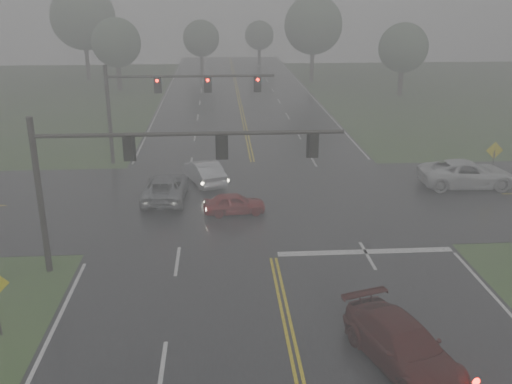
{
  "coord_description": "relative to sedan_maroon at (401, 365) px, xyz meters",
  "views": [
    {
      "loc": [
        -2.44,
        -10.15,
        11.93
      ],
      "look_at": [
        -0.69,
        16.0,
        2.65
      ],
      "focal_mm": 40.0,
      "sensor_mm": 36.0,
      "label": 1
    }
  ],
  "objects": [
    {
      "name": "tree_n_mid",
      "position": [
        -8.28,
        71.84,
        5.21
      ],
      "size": [
        5.4,
        5.4,
        7.93
      ],
      "color": "#2F251F",
      "rests_on": "ground"
    },
    {
      "name": "sedan_red",
      "position": [
        -5.17,
        14.22,
        0.0
      ],
      "size": [
        3.6,
        1.71,
        1.19
      ],
      "primitive_type": "imported",
      "rotation": [
        0.0,
        0.0,
        1.66
      ],
      "color": "maroon",
      "rests_on": "ground"
    },
    {
      "name": "tree_n_far",
      "position": [
        1.26,
        83.75,
        4.74
      ],
      "size": [
        4.92,
        4.92,
        7.22
      ],
      "color": "#2F251F",
      "rests_on": "ground"
    },
    {
      "name": "tree_ne_a",
      "position": [
        6.99,
        62.93,
        7.55
      ],
      "size": [
        7.81,
        7.81,
        11.47
      ],
      "color": "#2F251F",
      "rests_on": "ground"
    },
    {
      "name": "pickup_white",
      "position": [
        9.86,
        17.95,
        0.0
      ],
      "size": [
        6.17,
        2.98,
        1.69
      ],
      "primitive_type": "imported",
      "rotation": [
        0.0,
        0.0,
        1.54
      ],
      "color": "silver",
      "rests_on": "ground"
    },
    {
      "name": "tree_nw_a",
      "position": [
        -18.35,
        57.63,
        5.84
      ],
      "size": [
        6.06,
        6.06,
        8.9
      ],
      "color": "#2F251F",
      "rests_on": "ground"
    },
    {
      "name": "cross_street",
      "position": [
        -3.53,
        16.33,
        0.0
      ],
      "size": [
        120.0,
        14.0,
        0.02
      ],
      "primitive_type": "cube",
      "color": "black",
      "rests_on": "ground"
    },
    {
      "name": "tree_e_near",
      "position": [
        15.85,
        51.43,
        5.58
      ],
      "size": [
        5.78,
        5.78,
        8.49
      ],
      "color": "#2F251F",
      "rests_on": "ground"
    },
    {
      "name": "main_road",
      "position": [
        -3.53,
        14.33,
        0.0
      ],
      "size": [
        18.0,
        160.0,
        0.02
      ],
      "primitive_type": "cube",
      "color": "black",
      "rests_on": "ground"
    },
    {
      "name": "sign_diamond_east",
      "position": [
        11.85,
        18.73,
        1.84
      ],
      "size": [
        1.13,
        0.1,
        2.72
      ],
      "rotation": [
        0.0,
        0.0,
        -0.02
      ],
      "color": "black",
      "rests_on": "ground"
    },
    {
      "name": "tree_nw_b",
      "position": [
        -24.05,
        66.54,
        8.43
      ],
      "size": [
        8.72,
        8.72,
        12.8
      ],
      "color": "#2F251F",
      "rests_on": "ground"
    },
    {
      "name": "signal_gantry_far",
      "position": [
        -10.09,
        24.82,
        4.96
      ],
      "size": [
        11.91,
        0.36,
        7.09
      ],
      "color": "black",
      "rests_on": "ground"
    },
    {
      "name": "sedan_maroon",
      "position": [
        0.0,
        0.0,
        0.0
      ],
      "size": [
        3.65,
        5.69,
        1.53
      ],
      "primitive_type": "imported",
      "rotation": [
        0.0,
        0.0,
        0.31
      ],
      "color": "#3D0D0B",
      "rests_on": "ground"
    },
    {
      "name": "car_grey",
      "position": [
        -9.22,
        16.82,
        0.0
      ],
      "size": [
        2.7,
        5.38,
        1.46
      ],
      "primitive_type": "imported",
      "rotation": [
        0.0,
        0.0,
        3.09
      ],
      "color": "slate",
      "rests_on": "ground"
    },
    {
      "name": "stop_bar",
      "position": [
        0.97,
        8.73,
        0.0
      ],
      "size": [
        8.5,
        0.5,
        0.01
      ],
      "primitive_type": "cube",
      "color": "#BDBDBD",
      "rests_on": "ground"
    },
    {
      "name": "signal_gantry_near",
      "position": [
        -9.61,
        7.83,
        4.97
      ],
      "size": [
        13.27,
        0.31,
        7.04
      ],
      "color": "black",
      "rests_on": "ground"
    },
    {
      "name": "sedan_silver",
      "position": [
        -6.99,
        19.73,
        0.0
      ],
      "size": [
        3.07,
        4.89,
        1.52
      ],
      "primitive_type": "imported",
      "rotation": [
        0.0,
        0.0,
        3.48
      ],
      "color": "#B4B6BC",
      "rests_on": "ground"
    }
  ]
}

